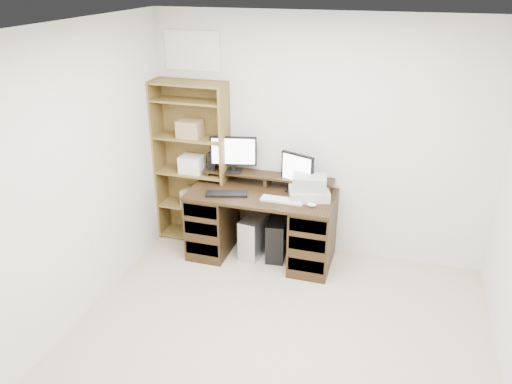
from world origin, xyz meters
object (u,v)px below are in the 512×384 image
at_px(monitor_small, 297,171).
at_px(printer, 309,194).
at_px(monitor_wide, 233,152).
at_px(tower_silver, 255,235).
at_px(tower_black, 277,237).
at_px(desk, 262,224).
at_px(bookshelf, 193,162).

xyz_separation_m(monitor_small, printer, (0.16, -0.13, -0.17)).
bearing_deg(monitor_wide, tower_silver, -40.24).
bearing_deg(tower_black, desk, -162.75).
xyz_separation_m(monitor_small, tower_black, (-0.18, -0.07, -0.75)).
bearing_deg(printer, bookshelf, 153.93).
bearing_deg(tower_silver, bookshelf, 176.13).
bearing_deg(printer, desk, 163.85).
bearing_deg(monitor_small, bookshelf, -162.37).
height_order(monitor_wide, tower_black, monitor_wide).
relative_size(monitor_small, tower_black, 0.89).
height_order(tower_silver, bookshelf, bookshelf).
xyz_separation_m(monitor_wide, tower_black, (0.52, -0.12, -0.87)).
distance_m(desk, printer, 0.64).
distance_m(printer, bookshelf, 1.36).
xyz_separation_m(monitor_small, bookshelf, (-1.18, 0.07, -0.05)).
height_order(desk, printer, printer).
bearing_deg(printer, monitor_wide, 151.06).
distance_m(monitor_wide, monitor_small, 0.71).
height_order(desk, tower_black, desk).
height_order(desk, monitor_wide, monitor_wide).
relative_size(desk, tower_silver, 3.33).
height_order(tower_silver, tower_black, tower_silver).
bearing_deg(tower_silver, tower_black, 16.15).
xyz_separation_m(monitor_wide, tower_silver, (0.28, -0.15, -0.86)).
relative_size(monitor_small, tower_silver, 0.90).
xyz_separation_m(desk, printer, (0.49, 0.01, 0.41)).
relative_size(desk, tower_black, 3.28).
xyz_separation_m(printer, bookshelf, (-1.34, 0.20, 0.12)).
relative_size(desk, bookshelf, 0.83).
distance_m(printer, tower_black, 0.67).
bearing_deg(tower_black, monitor_small, 16.21).
distance_m(desk, bookshelf, 1.02).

